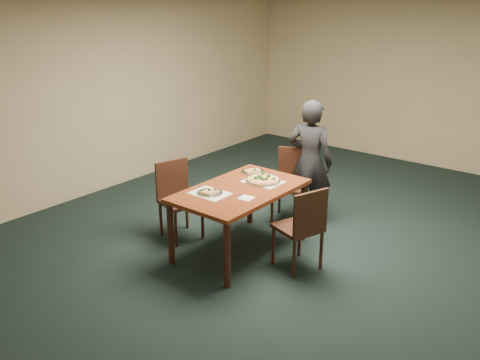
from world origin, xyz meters
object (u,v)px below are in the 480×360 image
Objects in this scene: chair_far at (292,180)px; slice_plate_near at (210,192)px; dining_table at (240,197)px; pizza_pan at (263,180)px; diner at (310,162)px; chair_right at (303,224)px; chair_left at (177,195)px; slice_plate_far at (253,171)px.

slice_plate_near is (-0.09, -1.45, 0.25)m from chair_far.
pizza_pan is (0.06, 0.34, 0.12)m from dining_table.
dining_table is at bearing 63.09° from slice_plate_near.
pizza_pan is at bearing 75.57° from diner.
dining_table is 3.79× the size of pizza_pan.
chair_right is 0.58× the size of diner.
chair_left is at bearing -170.99° from dining_table.
slice_plate_far is (0.61, 0.66, 0.25)m from chair_left.
dining_table is at bearing 73.92° from diner.
diner is at bearing 79.25° from slice_plate_near.
pizza_pan is 0.69m from slice_plate_near.
diner is 3.94× the size of pizza_pan.
dining_table is 1.65× the size of chair_right.
slice_plate_far is (-0.16, -0.61, 0.25)m from chair_far.
slice_plate_near is (-0.16, -0.31, 0.11)m from dining_table.
chair_right is 1.34m from diner.
chair_far is 1.49m from chair_left.
chair_right is (0.77, 0.07, -0.14)m from dining_table.
slice_plate_far is at bearing 94.75° from slice_plate_near.
chair_right reaches higher than slice_plate_far.
chair_left is 0.58× the size of diner.
chair_far is at bearing 99.48° from pizza_pan.
dining_table is at bearing -66.09° from chair_right.
chair_right reaches higher than slice_plate_near.
chair_far is at bearing 75.62° from slice_plate_far.
chair_far is at bearing -15.79° from chair_left.
diner reaches higher than slice_plate_near.
slice_plate_near is 0.84m from slice_plate_far.
dining_table is at bearing -66.68° from slice_plate_far.
diner is 5.57× the size of slice_plate_far.
slice_plate_far is at bearing -27.39° from chair_left.
diner is at bearing -20.31° from chair_left.
dining_table is 1.24m from diner.
chair_right is at bearing -67.42° from chair_left.
slice_plate_near is at bearing -116.91° from dining_table.
chair_far reaches higher than slice_plate_far.
dining_table is at bearing -65.71° from chair_left.
chair_right is 1.03m from slice_plate_near.
slice_plate_near is at bearing -85.25° from slice_plate_far.
chair_left reaches higher than slice_plate_near.
chair_left is 1.62m from chair_right.
chair_far reaches higher than slice_plate_near.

